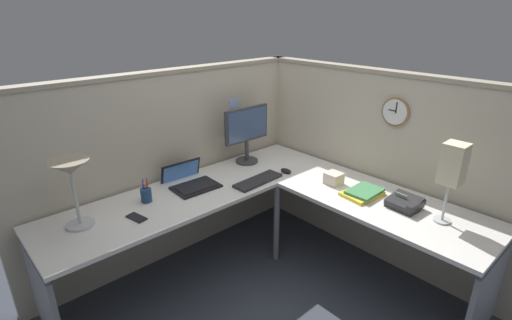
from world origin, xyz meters
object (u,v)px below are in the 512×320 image
keyboard (258,181)px  pen_cup (146,195)px  computer_mouse (286,171)px  book_stack (363,193)px  monitor (247,131)px  laptop (189,181)px  wall_clock (396,112)px  desk_lamp_dome (70,173)px  tissue_box (334,178)px  office_phone (405,203)px  cell_phone (137,218)px  desk_lamp_paper (453,166)px

keyboard → pen_cup: pen_cup is taller
keyboard → computer_mouse: size_ratio=4.13×
computer_mouse → book_stack: 0.68m
monitor → laptop: bearing=-176.3°
book_stack → wall_clock: (0.37, 0.02, 0.54)m
desk_lamp_dome → book_stack: size_ratio=1.47×
keyboard → tissue_box: tissue_box is taller
computer_mouse → desk_lamp_dome: bearing=169.1°
computer_mouse → tissue_box: tissue_box is taller
laptop → computer_mouse: 0.80m
computer_mouse → wall_clock: size_ratio=0.47×
laptop → office_phone: 1.59m
office_phone → tissue_box: office_phone is taller
office_phone → cell_phone: bearing=141.8°
monitor → laptop: monitor is taller
cell_phone → keyboard: bearing=-18.8°
monitor → pen_cup: bearing=-175.2°
laptop → desk_lamp_paper: (0.89, -1.58, 0.36)m
wall_clock → pen_cup: bearing=148.7°
office_phone → book_stack: (-0.04, 0.30, -0.02)m
book_stack → tissue_box: 0.27m
monitor → book_stack: size_ratio=1.65×
computer_mouse → tissue_box: bearing=-73.4°
keyboard → computer_mouse: (0.30, -0.02, 0.01)m
pen_cup → office_phone: size_ratio=0.83×
keyboard → cell_phone: bearing=169.5°
monitor → keyboard: bearing=-119.6°
pen_cup → wall_clock: wall_clock is taller
laptop → pen_cup: pen_cup is taller
desk_lamp_paper → laptop: bearing=119.4°
tissue_box → cell_phone: bearing=158.5°
keyboard → computer_mouse: computer_mouse is taller
office_phone → desk_lamp_paper: desk_lamp_paper is taller
monitor → laptop: size_ratio=1.27×
cell_phone → book_stack: size_ratio=0.47×
computer_mouse → tissue_box: (0.12, -0.40, 0.03)m
computer_mouse → book_stack: (0.11, -0.67, 0.00)m
book_stack → wall_clock: size_ratio=1.38×
keyboard → desk_lamp_paper: (0.47, -1.24, 0.37)m
monitor → keyboard: monitor is taller
monitor → desk_lamp_paper: bearing=-81.1°
pen_cup → tissue_box: 1.42m
book_stack → tissue_box: size_ratio=2.53×
book_stack → wall_clock: wall_clock is taller
monitor → tissue_box: monitor is taller
monitor → computer_mouse: size_ratio=4.81×
book_stack → tissue_box: bearing=88.9°
keyboard → book_stack: book_stack is taller
desk_lamp_paper → wall_clock: wall_clock is taller
keyboard → book_stack: bearing=-62.7°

